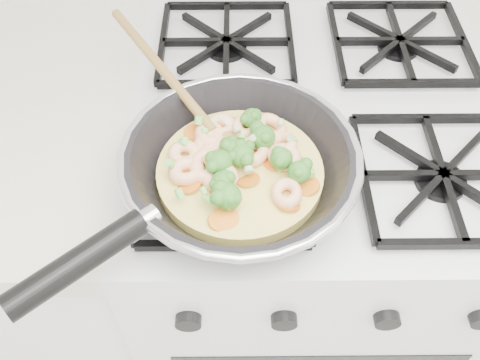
{
  "coord_description": "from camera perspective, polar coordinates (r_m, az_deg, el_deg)",
  "views": [
    {
      "loc": [
        -0.13,
        1.09,
        1.48
      ],
      "look_at": [
        -0.13,
        1.53,
        0.93
      ],
      "focal_mm": 39.41,
      "sensor_mm": 36.0,
      "label": 1
    }
  ],
  "objects": [
    {
      "name": "stove",
      "position": [
        1.19,
        6.22,
        -7.96
      ],
      "size": [
        0.6,
        0.6,
        0.92
      ],
      "color": "silver",
      "rests_on": "ground"
    },
    {
      "name": "skillet",
      "position": [
        0.68,
        -0.37,
        1.51
      ],
      "size": [
        0.41,
        0.5,
        0.09
      ],
      "rotation": [
        0.0,
        0.0,
        0.05
      ],
      "color": "black",
      "rests_on": "stove"
    }
  ]
}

